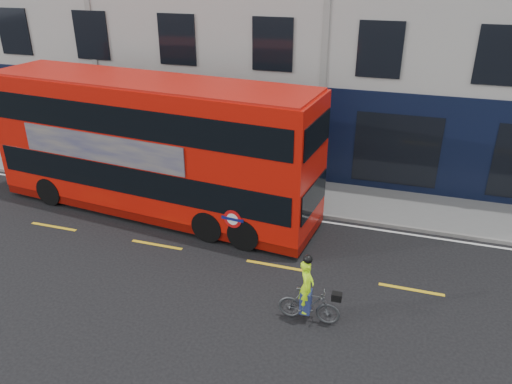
% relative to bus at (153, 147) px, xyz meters
% --- Properties ---
extents(ground, '(120.00, 120.00, 0.00)m').
position_rel_bus_xyz_m(ground, '(5.13, -3.79, -2.48)').
color(ground, black).
rests_on(ground, ground).
extents(pavement, '(60.00, 3.00, 0.12)m').
position_rel_bus_xyz_m(pavement, '(5.13, 2.71, -2.42)').
color(pavement, slate).
rests_on(pavement, ground).
extents(kerb, '(60.00, 0.12, 0.13)m').
position_rel_bus_xyz_m(kerb, '(5.13, 1.21, -2.42)').
color(kerb, slate).
rests_on(kerb, ground).
extents(road_edge_line, '(58.00, 0.10, 0.01)m').
position_rel_bus_xyz_m(road_edge_line, '(5.13, 0.91, -2.48)').
color(road_edge_line, silver).
rests_on(road_edge_line, ground).
extents(lane_dashes, '(58.00, 0.12, 0.01)m').
position_rel_bus_xyz_m(lane_dashes, '(5.13, -2.29, -2.48)').
color(lane_dashes, gold).
rests_on(lane_dashes, ground).
extents(bus, '(12.21, 3.94, 4.84)m').
position_rel_bus_xyz_m(bus, '(0.00, 0.00, 0.00)').
color(bus, red).
rests_on(bus, ground).
extents(cyclist, '(1.62, 0.54, 1.96)m').
position_rel_bus_xyz_m(cyclist, '(6.61, -4.46, -1.83)').
color(cyclist, '#46494B').
rests_on(cyclist, ground).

